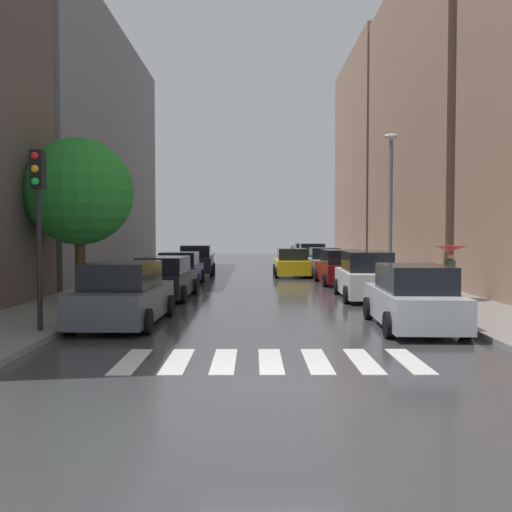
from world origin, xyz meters
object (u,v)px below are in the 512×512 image
Objects in this scene: parked_car_right_second at (366,277)px; street_tree_left at (79,192)px; parked_car_left_nearest at (124,295)px; parked_car_left_third at (180,269)px; pedestrian_foreground at (450,258)px; parked_car_left_second at (164,279)px; taxi_midroad at (292,263)px; lamp_post_right at (391,199)px; parked_car_right_fourth at (324,262)px; parked_car_right_fifth at (312,257)px; traffic_light_left_corner at (38,199)px; parked_car_left_fourth at (196,261)px; parked_car_right_sixth at (306,254)px; parked_car_right_third at (341,268)px; parked_car_right_nearest at (413,299)px.

parked_car_right_second is 10.91m from street_tree_left.
parked_car_left_nearest is at bearing -61.00° from street_tree_left.
pedestrian_foreground is at bearing -125.73° from parked_car_left_third.
parked_car_right_second is at bearing -127.31° from parked_car_left_third.
taxi_midroad reaches higher than parked_car_left_second.
lamp_post_right is at bearing 19.00° from street_tree_left.
parked_car_left_third is 0.86× the size of parked_car_right_second.
parked_car_right_fourth is 5.76m from parked_car_right_fifth.
lamp_post_right is at bearing 43.99° from traffic_light_left_corner.
parked_car_right_second is (7.66, -12.63, 0.01)m from parked_car_left_fourth.
street_tree_left is at bearing 161.51° from parked_car_left_third.
parked_car_right_fifth reaches higher than parked_car_left_fourth.
parked_car_right_fifth reaches higher than parked_car_left_third.
parked_car_left_nearest is 31.62m from parked_car_right_sixth.
pedestrian_foreground is (2.65, -14.05, 0.85)m from parked_car_right_fourth.
parked_car_left_nearest is at bearing -15.21° from pedestrian_foreground.
parked_car_left_fourth is at bearing 85.20° from traffic_light_left_corner.
parked_car_right_third is at bearing -131.68° from parked_car_left_fourth.
parked_car_left_nearest is at bearing -178.95° from parked_car_left_second.
parked_car_left_third is 0.89× the size of parked_car_left_fourth.
traffic_light_left_corner is at bearing -10.83° from pedestrian_foreground.
parked_car_left_fourth reaches higher than parked_car_left_nearest.
parked_car_left_second is at bearing 126.63° from parked_car_right_third.
parked_car_left_fourth is 1.05× the size of traffic_light_left_corner.
street_tree_left is at bearing 167.06° from parked_car_left_fourth.
lamp_post_right reaches higher than street_tree_left.
parked_car_left_second is 1.07× the size of traffic_light_left_corner.
parked_car_right_third is at bearing -177.63° from parked_car_right_fifth.
traffic_light_left_corner reaches higher than parked_car_right_nearest.
parked_car_left_second is 0.81× the size of street_tree_left.
traffic_light_left_corner reaches higher than parked_car_right_fifth.
parked_car_right_second is at bearing -169.72° from taxi_midroad.
parked_car_right_second is at bearing -177.99° from parked_car_right_fifth.
parked_car_left_third is 0.90× the size of parked_car_right_third.
parked_car_right_fourth is at bearing -179.41° from parked_car_right_sixth.
parked_car_right_sixth is 28.13m from street_tree_left.
parked_car_left_nearest reaches higher than parked_car_left_second.
parked_car_right_sixth is (7.83, 30.63, -0.01)m from parked_car_left_nearest.
parked_car_right_fourth is at bearing -58.12° from taxi_midroad.
parked_car_right_third reaches higher than parked_car_right_nearest.
parked_car_left_nearest is at bearing 166.59° from parked_car_right_sixth.
parked_car_right_fourth is at bearing -50.16° from parked_car_left_third.
parked_car_right_fifth is at bearing 2.47° from parked_car_right_fourth.
parked_car_right_fifth is at bearing 70.41° from traffic_light_left_corner.
parked_car_right_third is at bearing -109.61° from pedestrian_foreground.
lamp_post_right is at bearing -156.19° from parked_car_right_third.
parked_car_right_nearest is 12.01m from street_tree_left.
parked_car_right_fifth is 7.24m from taxi_midroad.
parked_car_left_third is 0.71× the size of street_tree_left.
parked_car_right_sixth is (0.03, 18.43, -0.01)m from parked_car_right_third.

